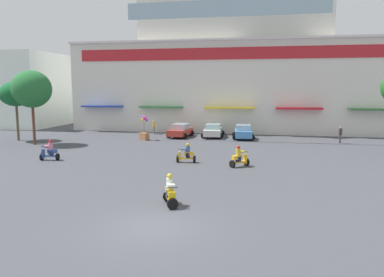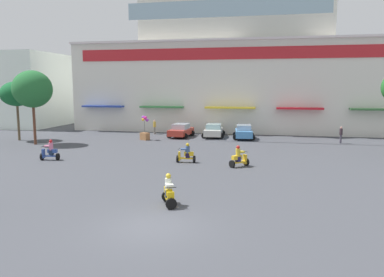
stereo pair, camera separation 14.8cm
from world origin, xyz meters
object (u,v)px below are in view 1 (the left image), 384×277
(plaza_tree_0, at_px, (32,89))
(pedestrian_0, at_px, (340,134))
(scooter_rider_0, at_px, (239,158))
(parked_car_2, at_px, (243,132))
(parked_car_0, at_px, (180,130))
(scooter_rider_4, at_px, (170,193))
(scooter_rider_3, at_px, (50,152))
(parked_car_1, at_px, (213,130))
(scooter_rider_5, at_px, (186,155))
(pedestrian_1, at_px, (154,126))
(plaza_tree_2, at_px, (16,94))
(balloon_vendor_cart, at_px, (144,130))

(plaza_tree_0, distance_m, pedestrian_0, 30.00)
(plaza_tree_0, height_order, scooter_rider_0, plaza_tree_0)
(pedestrian_0, bearing_deg, plaza_tree_0, -167.17)
(parked_car_2, bearing_deg, parked_car_0, 179.49)
(scooter_rider_4, relative_size, pedestrian_0, 0.91)
(parked_car_2, distance_m, pedestrian_0, 9.62)
(plaza_tree_0, distance_m, scooter_rider_3, 10.04)
(parked_car_0, height_order, scooter_rider_3, scooter_rider_3)
(parked_car_1, distance_m, parked_car_2, 3.44)
(parked_car_0, height_order, parked_car_2, parked_car_2)
(plaza_tree_0, xyz_separation_m, pedestrian_0, (28.95, 6.59, -4.32))
(parked_car_0, bearing_deg, scooter_rider_0, -62.31)
(scooter_rider_0, distance_m, scooter_rider_5, 3.96)
(pedestrian_1, bearing_deg, parked_car_1, -8.71)
(plaza_tree_2, bearing_deg, scooter_rider_4, -40.37)
(scooter_rider_3, distance_m, scooter_rider_5, 10.38)
(parked_car_2, height_order, scooter_rider_3, scooter_rider_3)
(parked_car_2, xyz_separation_m, scooter_rider_4, (-1.94, -23.40, -0.14))
(parked_car_0, xyz_separation_m, parked_car_1, (3.52, 0.73, -0.01))
(scooter_rider_4, height_order, balloon_vendor_cart, balloon_vendor_cart)
(scooter_rider_0, height_order, balloon_vendor_cart, balloon_vendor_cart)
(scooter_rider_3, relative_size, pedestrian_0, 0.95)
(scooter_rider_5, bearing_deg, plaza_tree_2, 158.30)
(pedestrian_0, xyz_separation_m, balloon_vendor_cart, (-19.59, -1.56, 0.09))
(pedestrian_0, bearing_deg, parked_car_2, 172.23)
(scooter_rider_3, height_order, scooter_rider_4, scooter_rider_3)
(scooter_rider_0, distance_m, pedestrian_1, 19.51)
(parked_car_2, relative_size, pedestrian_0, 2.45)
(plaza_tree_2, distance_m, balloon_vendor_cart, 13.51)
(plaza_tree_0, bearing_deg, pedestrian_0, 12.83)
(plaza_tree_2, relative_size, parked_car_2, 1.50)
(scooter_rider_0, height_order, pedestrian_0, pedestrian_0)
(parked_car_2, xyz_separation_m, balloon_vendor_cart, (-10.06, -2.86, 0.29))
(plaza_tree_0, distance_m, parked_car_1, 18.82)
(plaza_tree_2, height_order, parked_car_1, plaza_tree_2)
(plaza_tree_2, height_order, parked_car_2, plaza_tree_2)
(plaza_tree_2, distance_m, scooter_rider_4, 27.60)
(parked_car_0, height_order, pedestrian_1, pedestrian_1)
(scooter_rider_5, bearing_deg, balloon_vendor_cart, 122.54)
(plaza_tree_2, bearing_deg, scooter_rider_5, -21.70)
(parked_car_2, height_order, pedestrian_1, pedestrian_1)
(scooter_rider_0, bearing_deg, pedestrian_0, 55.30)
(scooter_rider_4, relative_size, scooter_rider_5, 1.04)
(plaza_tree_0, relative_size, parked_car_2, 1.74)
(parked_car_2, bearing_deg, balloon_vendor_cart, -164.15)
(scooter_rider_0, bearing_deg, balloon_vendor_cart, 133.28)
(scooter_rider_5, relative_size, pedestrian_1, 0.87)
(plaza_tree_0, distance_m, scooter_rider_5, 17.69)
(scooter_rider_4, height_order, scooter_rider_5, scooter_rider_4)
(parked_car_1, bearing_deg, scooter_rider_0, -75.21)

